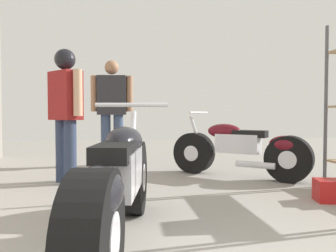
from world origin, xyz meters
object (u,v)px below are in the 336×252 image
mechanic_in_blue (112,106)px  red_toolbox (336,191)px  motorcycle_maroon_cruiser (118,186)px  mechanic_with_helmet (65,103)px  motorcycle_black_naked (241,150)px

mechanic_in_blue → red_toolbox: size_ratio=4.58×
motorcycle_maroon_cruiser → red_toolbox: size_ratio=5.33×
mechanic_in_blue → red_toolbox: mechanic_in_blue is taller
motorcycle_maroon_cruiser → mechanic_with_helmet: 2.32m
red_toolbox → mechanic_in_blue: bearing=130.0°
motorcycle_black_naked → mechanic_in_blue: 2.29m
mechanic_in_blue → mechanic_with_helmet: 1.47m
mechanic_with_helmet → red_toolbox: mechanic_with_helmet is taller
mechanic_with_helmet → motorcycle_maroon_cruiser: bearing=-72.7°
red_toolbox → motorcycle_maroon_cruiser: bearing=-157.9°
red_toolbox → motorcycle_black_naked: bearing=110.0°
motorcycle_black_naked → red_toolbox: bearing=-70.0°
motorcycle_black_naked → mechanic_in_blue: size_ratio=0.92×
motorcycle_maroon_cruiser → red_toolbox: bearing=22.1°
motorcycle_black_naked → motorcycle_maroon_cruiser: bearing=-126.5°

